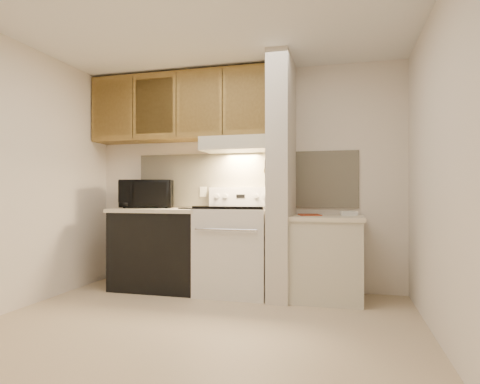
% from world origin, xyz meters
% --- Properties ---
extents(floor, '(3.60, 3.60, 0.00)m').
position_xyz_m(floor, '(0.00, 0.00, 0.00)').
color(floor, '#CBB490').
rests_on(floor, ground).
extents(ceiling, '(3.60, 3.60, 0.00)m').
position_xyz_m(ceiling, '(0.00, 0.00, 2.50)').
color(ceiling, white).
rests_on(ceiling, wall_back).
extents(wall_back, '(3.60, 2.50, 0.02)m').
position_xyz_m(wall_back, '(0.00, 1.50, 1.25)').
color(wall_back, silver).
rests_on(wall_back, floor).
extents(wall_left, '(0.02, 3.00, 2.50)m').
position_xyz_m(wall_left, '(-1.80, 0.00, 1.25)').
color(wall_left, silver).
rests_on(wall_left, floor).
extents(wall_right, '(0.02, 3.00, 2.50)m').
position_xyz_m(wall_right, '(1.80, 0.00, 1.25)').
color(wall_right, silver).
rests_on(wall_right, floor).
extents(backsplash, '(2.60, 0.02, 0.63)m').
position_xyz_m(backsplash, '(0.00, 1.49, 1.24)').
color(backsplash, beige).
rests_on(backsplash, wall_back).
extents(range_body, '(0.76, 0.65, 0.92)m').
position_xyz_m(range_body, '(0.00, 1.16, 0.46)').
color(range_body, silver).
rests_on(range_body, floor).
extents(oven_window, '(0.50, 0.01, 0.30)m').
position_xyz_m(oven_window, '(0.00, 0.84, 0.50)').
color(oven_window, black).
rests_on(oven_window, range_body).
extents(oven_handle, '(0.65, 0.02, 0.02)m').
position_xyz_m(oven_handle, '(0.00, 0.80, 0.72)').
color(oven_handle, silver).
rests_on(oven_handle, range_body).
extents(cooktop, '(0.74, 0.64, 0.03)m').
position_xyz_m(cooktop, '(0.00, 1.16, 0.94)').
color(cooktop, black).
rests_on(cooktop, range_body).
extents(range_backguard, '(0.76, 0.08, 0.20)m').
position_xyz_m(range_backguard, '(0.00, 1.44, 1.05)').
color(range_backguard, silver).
rests_on(range_backguard, range_body).
extents(range_display, '(0.10, 0.01, 0.04)m').
position_xyz_m(range_display, '(0.00, 1.40, 1.05)').
color(range_display, black).
rests_on(range_display, range_backguard).
extents(range_knob_left_outer, '(0.05, 0.02, 0.05)m').
position_xyz_m(range_knob_left_outer, '(-0.28, 1.40, 1.05)').
color(range_knob_left_outer, silver).
rests_on(range_knob_left_outer, range_backguard).
extents(range_knob_left_inner, '(0.05, 0.02, 0.05)m').
position_xyz_m(range_knob_left_inner, '(-0.18, 1.40, 1.05)').
color(range_knob_left_inner, silver).
rests_on(range_knob_left_inner, range_backguard).
extents(range_knob_right_inner, '(0.05, 0.02, 0.05)m').
position_xyz_m(range_knob_right_inner, '(0.18, 1.40, 1.05)').
color(range_knob_right_inner, silver).
rests_on(range_knob_right_inner, range_backguard).
extents(range_knob_right_outer, '(0.05, 0.02, 0.05)m').
position_xyz_m(range_knob_right_outer, '(0.28, 1.40, 1.05)').
color(range_knob_right_outer, silver).
rests_on(range_knob_right_outer, range_backguard).
extents(dishwasher_front, '(1.00, 0.63, 0.87)m').
position_xyz_m(dishwasher_front, '(-0.88, 1.17, 0.43)').
color(dishwasher_front, black).
rests_on(dishwasher_front, floor).
extents(left_countertop, '(1.04, 0.67, 0.04)m').
position_xyz_m(left_countertop, '(-0.88, 1.17, 0.89)').
color(left_countertop, beige).
rests_on(left_countertop, dishwasher_front).
extents(spoon_rest, '(0.23, 0.13, 0.02)m').
position_xyz_m(spoon_rest, '(-0.48, 1.01, 0.92)').
color(spoon_rest, black).
rests_on(spoon_rest, left_countertop).
extents(teal_jar, '(0.10, 0.10, 0.10)m').
position_xyz_m(teal_jar, '(-1.00, 1.24, 0.96)').
color(teal_jar, '#235B57').
rests_on(teal_jar, left_countertop).
extents(outlet, '(0.08, 0.01, 0.12)m').
position_xyz_m(outlet, '(-0.48, 1.48, 1.10)').
color(outlet, beige).
rests_on(outlet, backsplash).
extents(microwave, '(0.69, 0.57, 0.33)m').
position_xyz_m(microwave, '(-1.10, 1.26, 1.07)').
color(microwave, black).
rests_on(microwave, left_countertop).
extents(partition_pillar, '(0.22, 0.70, 2.50)m').
position_xyz_m(partition_pillar, '(0.51, 1.15, 1.25)').
color(partition_pillar, beige).
rests_on(partition_pillar, floor).
extents(pillar_trim, '(0.01, 0.70, 0.04)m').
position_xyz_m(pillar_trim, '(0.39, 1.15, 1.30)').
color(pillar_trim, olive).
rests_on(pillar_trim, partition_pillar).
extents(knife_strip, '(0.02, 0.42, 0.04)m').
position_xyz_m(knife_strip, '(0.39, 1.10, 1.32)').
color(knife_strip, black).
rests_on(knife_strip, partition_pillar).
extents(knife_blade_a, '(0.01, 0.03, 0.16)m').
position_xyz_m(knife_blade_a, '(0.38, 0.94, 1.22)').
color(knife_blade_a, silver).
rests_on(knife_blade_a, knife_strip).
extents(knife_handle_a, '(0.02, 0.02, 0.10)m').
position_xyz_m(knife_handle_a, '(0.38, 0.95, 1.37)').
color(knife_handle_a, black).
rests_on(knife_handle_a, knife_strip).
extents(knife_blade_b, '(0.01, 0.04, 0.18)m').
position_xyz_m(knife_blade_b, '(0.38, 1.01, 1.21)').
color(knife_blade_b, silver).
rests_on(knife_blade_b, knife_strip).
extents(knife_handle_b, '(0.02, 0.02, 0.10)m').
position_xyz_m(knife_handle_b, '(0.38, 1.03, 1.37)').
color(knife_handle_b, black).
rests_on(knife_handle_b, knife_strip).
extents(knife_blade_c, '(0.01, 0.04, 0.20)m').
position_xyz_m(knife_blade_c, '(0.38, 1.10, 1.20)').
color(knife_blade_c, silver).
rests_on(knife_blade_c, knife_strip).
extents(knife_handle_c, '(0.02, 0.02, 0.10)m').
position_xyz_m(knife_handle_c, '(0.38, 1.09, 1.37)').
color(knife_handle_c, black).
rests_on(knife_handle_c, knife_strip).
extents(knife_blade_d, '(0.01, 0.04, 0.16)m').
position_xyz_m(knife_blade_d, '(0.38, 1.18, 1.22)').
color(knife_blade_d, silver).
rests_on(knife_blade_d, knife_strip).
extents(knife_handle_d, '(0.02, 0.02, 0.10)m').
position_xyz_m(knife_handle_d, '(0.38, 1.19, 1.37)').
color(knife_handle_d, black).
rests_on(knife_handle_d, knife_strip).
extents(knife_blade_e, '(0.01, 0.04, 0.18)m').
position_xyz_m(knife_blade_e, '(0.38, 1.25, 1.21)').
color(knife_blade_e, silver).
rests_on(knife_blade_e, knife_strip).
extents(knife_handle_e, '(0.02, 0.02, 0.10)m').
position_xyz_m(knife_handle_e, '(0.38, 1.26, 1.37)').
color(knife_handle_e, black).
rests_on(knife_handle_e, knife_strip).
extents(oven_mitt, '(0.03, 0.09, 0.22)m').
position_xyz_m(oven_mitt, '(0.38, 1.32, 1.14)').
color(oven_mitt, slate).
rests_on(oven_mitt, partition_pillar).
extents(right_cab_base, '(0.70, 0.60, 0.81)m').
position_xyz_m(right_cab_base, '(0.97, 1.15, 0.40)').
color(right_cab_base, beige).
rests_on(right_cab_base, floor).
extents(right_countertop, '(0.74, 0.64, 0.04)m').
position_xyz_m(right_countertop, '(0.97, 1.15, 0.83)').
color(right_countertop, beige).
rests_on(right_countertop, right_cab_base).
extents(red_folder, '(0.28, 0.34, 0.01)m').
position_xyz_m(red_folder, '(0.79, 1.25, 0.85)').
color(red_folder, '#A53D22').
rests_on(red_folder, right_countertop).
extents(white_box, '(0.18, 0.14, 0.04)m').
position_xyz_m(white_box, '(1.19, 1.30, 0.87)').
color(white_box, white).
rests_on(white_box, right_countertop).
extents(range_hood, '(0.78, 0.44, 0.15)m').
position_xyz_m(range_hood, '(0.00, 1.28, 1.62)').
color(range_hood, beige).
rests_on(range_hood, upper_cabinets).
extents(hood_lip, '(0.78, 0.04, 0.06)m').
position_xyz_m(hood_lip, '(0.00, 1.07, 1.58)').
color(hood_lip, beige).
rests_on(hood_lip, range_hood).
extents(upper_cabinets, '(2.18, 0.33, 0.77)m').
position_xyz_m(upper_cabinets, '(-0.69, 1.32, 2.08)').
color(upper_cabinets, olive).
rests_on(upper_cabinets, wall_back).
extents(cab_door_a, '(0.46, 0.01, 0.63)m').
position_xyz_m(cab_door_a, '(-1.51, 1.17, 2.08)').
color(cab_door_a, olive).
rests_on(cab_door_a, upper_cabinets).
extents(cab_gap_a, '(0.01, 0.01, 0.73)m').
position_xyz_m(cab_gap_a, '(-1.23, 1.16, 2.08)').
color(cab_gap_a, black).
rests_on(cab_gap_a, upper_cabinets).
extents(cab_door_b, '(0.46, 0.01, 0.63)m').
position_xyz_m(cab_door_b, '(-0.96, 1.17, 2.08)').
color(cab_door_b, olive).
rests_on(cab_door_b, upper_cabinets).
extents(cab_gap_b, '(0.01, 0.01, 0.73)m').
position_xyz_m(cab_gap_b, '(-0.69, 1.16, 2.08)').
color(cab_gap_b, black).
rests_on(cab_gap_b, upper_cabinets).
extents(cab_door_c, '(0.46, 0.01, 0.63)m').
position_xyz_m(cab_door_c, '(-0.42, 1.17, 2.08)').
color(cab_door_c, olive).
rests_on(cab_door_c, upper_cabinets).
extents(cab_gap_c, '(0.01, 0.01, 0.73)m').
position_xyz_m(cab_gap_c, '(-0.14, 1.16, 2.08)').
color(cab_gap_c, black).
rests_on(cab_gap_c, upper_cabinets).
extents(cab_door_d, '(0.46, 0.01, 0.63)m').
position_xyz_m(cab_door_d, '(0.13, 1.17, 2.08)').
color(cab_door_d, olive).
rests_on(cab_door_d, upper_cabinets).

